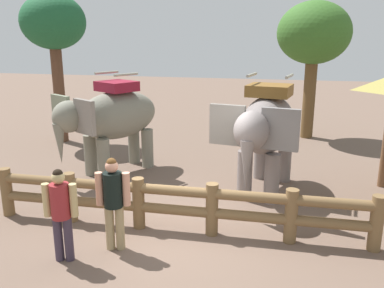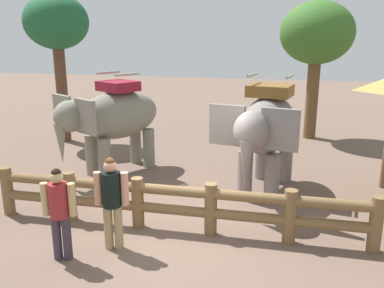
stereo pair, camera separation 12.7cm
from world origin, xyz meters
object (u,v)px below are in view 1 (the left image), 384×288
log_fence (175,203)px  tourist_woman_in_black (113,198)px  tourist_man_in_blue (61,209)px  elephant_near_left (112,118)px  elephant_center (266,128)px  tree_far_left (54,26)px  tree_back_center (314,35)px

log_fence → tourist_woman_in_black: 1.32m
tourist_man_in_blue → log_fence: bearing=43.4°
elephant_near_left → elephant_center: 4.24m
tourist_man_in_blue → tree_far_left: tree_far_left is taller
tourist_man_in_blue → tree_far_left: 9.15m
elephant_near_left → tree_back_center: tree_back_center is taller
elephant_center → tourist_woman_in_black: size_ratio=1.98×
log_fence → tourist_man_in_blue: size_ratio=4.63×
tourist_man_in_blue → tourist_woman_in_black: bearing=38.4°
log_fence → tree_back_center: bearing=71.7°
log_fence → tourist_woman_in_black: size_ratio=4.43×
tourist_man_in_blue → elephant_near_left: bearing=103.3°
tree_back_center → elephant_near_left: bearing=-134.6°
elephant_center → tree_back_center: size_ratio=0.69×
tourist_man_in_blue → tree_back_center: 11.34m
log_fence → elephant_center: 3.14m
tree_back_center → log_fence: bearing=-108.3°
tourist_woman_in_black → tree_back_center: size_ratio=0.35×
log_fence → tree_far_left: (-5.93, 5.93, 3.48)m
tourist_man_in_blue → tree_far_left: bearing=120.6°
elephant_center → tree_far_left: 8.60m
elephant_center → tree_far_left: size_ratio=0.66×
log_fence → elephant_near_left: elephant_near_left is taller
elephant_near_left → tree_back_center: 8.08m
tree_back_center → tourist_woman_in_black: bearing=-111.2°
log_fence → elephant_near_left: bearing=130.7°
tourist_woman_in_black → tourist_man_in_blue: tourist_woman_in_black is taller
elephant_center → tourist_man_in_blue: bearing=-128.1°
log_fence → tree_far_left: tree_far_left is taller
log_fence → elephant_near_left: (-2.63, 3.06, 0.97)m
elephant_near_left → log_fence: bearing=-49.3°
tree_far_left → tourist_man_in_blue: bearing=-59.4°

